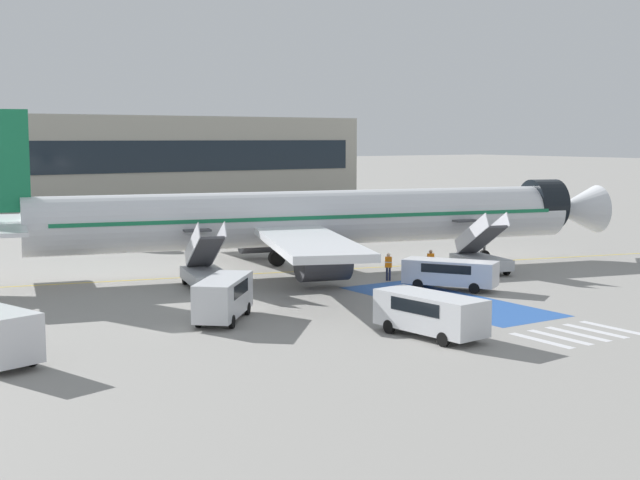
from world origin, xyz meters
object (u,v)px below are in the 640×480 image
Objects in this scene: service_van_0 at (430,311)px; boarding_stairs_forward at (481,257)px; service_van_1 at (224,295)px; service_van_3 at (450,272)px; ground_crew_0 at (431,261)px; ground_crew_1 at (388,265)px; boarding_stairs_aft at (205,271)px; fuel_tanker at (112,222)px; airliner at (305,219)px.

boarding_stairs_forward is at bearing 34.25° from service_van_0.
service_van_1 reaches higher than service_van_3.
service_van_3 is at bearing 76.72° from ground_crew_0.
ground_crew_1 reaches higher than ground_crew_0.
ground_crew_0 is at bearing -2.42° from boarding_stairs_aft.
fuel_tanker is at bearing -33.66° from ground_crew_1.
boarding_stairs_forward is 32.96m from fuel_tanker.
ground_crew_0 is (17.60, 5.09, -0.27)m from service_van_1.
boarding_stairs_forward is at bearing -0.00° from boarding_stairs_aft.
service_van_0 is at bearing -11.86° from service_van_1.
service_van_0 is at bearing 12.08° from service_van_3.
ground_crew_1 is (-7.32, 0.59, -0.01)m from boarding_stairs_forward.
fuel_tanker is 29.88m from ground_crew_1.
ground_crew_0 is (-4.05, 0.36, -0.01)m from boarding_stairs_forward.
fuel_tanker is 31.04m from ground_crew_0.
boarding_stairs_aft is at bearing 180.00° from boarding_stairs_forward.
fuel_tanker is 2.15× the size of service_van_1.
boarding_stairs_forward is at bearing -179.66° from service_van_3.
service_van_0 is 1.00× the size of service_van_3.
airliner is at bearing 158.14° from boarding_stairs_forward.
service_van_1 is 2.94× the size of ground_crew_0.
airliner is at bearing 67.50° from service_van_0.
service_van_1 is at bearing -153.82° from boarding_stairs_forward.
boarding_stairs_forward is at bearing -171.31° from ground_crew_0.
boarding_stairs_aft is 17.69m from service_van_0.
ground_crew_0 is (10.47, -29.21, -0.81)m from fuel_tanker.
service_van_3 is at bearing 144.98° from ground_crew_1.
boarding_stairs_aft is 11.47m from ground_crew_1.
ground_crew_0 is at bearing -149.27° from service_van_3.
service_van_1 is at bearing 120.60° from service_van_0.
boarding_stairs_forward reaches higher than ground_crew_0.
fuel_tanker reaches higher than service_van_1.
boarding_stairs_aft is at bearing 92.63° from service_van_0.
boarding_stairs_forward is at bearing 68.14° from airliner.
ground_crew_0 is (11.50, 13.39, -0.18)m from service_van_0.
boarding_stairs_forward is 3.18× the size of ground_crew_1.
service_van_3 is at bearing 30.53° from airliner.
boarding_stairs_forward is 18.66m from boarding_stairs_aft.
airliner is at bearing -105.51° from service_van_3.
boarding_stairs_forward is 0.99× the size of service_van_3.
ground_crew_0 is 3.27m from ground_crew_1.
boarding_stairs_aft reaches higher than service_van_0.
service_van_1 is at bearing -29.51° from service_van_3.
service_van_3 is (3.25, -10.88, -2.46)m from airliner.
service_van_1 is at bearing -95.44° from fuel_tanker.
airliner is 26.71× the size of ground_crew_0.
boarding_stairs_aft is at bearing -60.52° from airliner.
boarding_stairs_forward is at bearing -57.55° from fuel_tanker.
fuel_tanker reaches higher than service_van_0.
fuel_tanker is at bearing 95.75° from boarding_stairs_aft.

